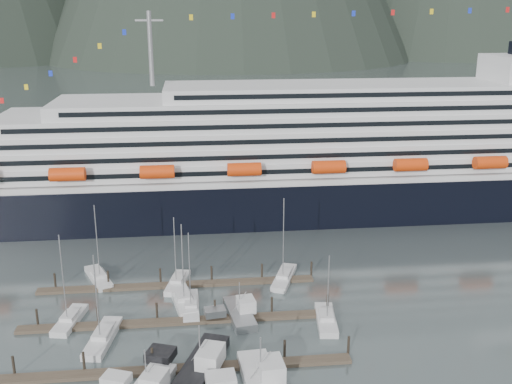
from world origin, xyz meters
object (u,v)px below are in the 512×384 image
at_px(sailboat_f, 178,283).
at_px(trawler_c, 199,365).
at_px(cruise_ship, 327,161).
at_px(sailboat_a, 70,320).
at_px(sailboat_e, 99,278).
at_px(sailboat_d, 191,307).
at_px(sailboat_c, 183,301).
at_px(sailboat_b, 103,338).
at_px(sailboat_h, 326,320).
at_px(trawler_e, 239,313).
at_px(trawler_d, 259,381).
at_px(sailboat_g, 284,278).

relative_size(sailboat_f, trawler_c, 0.88).
distance_m(cruise_ship, trawler_c, 73.52).
relative_size(sailboat_a, sailboat_e, 1.03).
distance_m(sailboat_d, sailboat_e, 20.67).
bearing_deg(sailboat_e, sailboat_f, -127.21).
distance_m(sailboat_d, trawler_c, 17.76).
bearing_deg(sailboat_c, sailboat_b, 121.68).
relative_size(sailboat_h, trawler_c, 0.80).
bearing_deg(sailboat_b, sailboat_a, 53.66).
xyz_separation_m(sailboat_f, trawler_c, (3.22, -26.66, 0.52)).
bearing_deg(sailboat_c, sailboat_h, -123.13).
distance_m(sailboat_a, trawler_c, 24.77).
xyz_separation_m(sailboat_a, sailboat_h, (39.38, -4.28, -0.02)).
bearing_deg(sailboat_d, sailboat_b, 122.73).
relative_size(sailboat_a, trawler_e, 1.44).
distance_m(sailboat_d, trawler_e, 8.40).
bearing_deg(sailboat_c, sailboat_e, 44.13).
xyz_separation_m(sailboat_c, trawler_d, (9.84, -24.49, 0.54)).
distance_m(sailboat_h, trawler_d, 19.75).
distance_m(sailboat_a, sailboat_g, 37.12).
bearing_deg(sailboat_c, sailboat_f, -2.89).
relative_size(cruise_ship, sailboat_e, 14.07).
distance_m(sailboat_d, sailboat_f, 9.21).
bearing_deg(sailboat_h, sailboat_d, 78.79).
xyz_separation_m(sailboat_c, sailboat_d, (1.28, -2.15, -0.03)).
distance_m(cruise_ship, sailboat_d, 58.98).
relative_size(sailboat_c, trawler_d, 1.08).
bearing_deg(sailboat_c, cruise_ship, -47.82).
bearing_deg(sailboat_g, sailboat_e, 104.03).
bearing_deg(trawler_c, sailboat_a, 72.70).
xyz_separation_m(sailboat_e, sailboat_f, (14.10, -3.73, -0.01)).
height_order(sailboat_c, sailboat_e, sailboat_e).
height_order(sailboat_g, trawler_d, sailboat_g).
bearing_deg(sailboat_h, sailboat_e, 69.29).
distance_m(sailboat_e, sailboat_g, 33.21).
relative_size(sailboat_c, sailboat_g, 0.91).
bearing_deg(cruise_ship, sailboat_g, -112.68).
bearing_deg(trawler_e, sailboat_g, -43.59).
height_order(sailboat_e, trawler_c, sailboat_e).
relative_size(cruise_ship, sailboat_g, 12.97).
bearing_deg(sailboat_c, sailboat_d, -160.30).
distance_m(sailboat_e, sailboat_h, 41.93).
xyz_separation_m(cruise_ship, sailboat_b, (-45.66, -56.12, -11.60)).
distance_m(sailboat_g, trawler_e, 15.72).
bearing_deg(trawler_e, cruise_ship, -34.11).
bearing_deg(trawler_e, sailboat_f, 29.64).
distance_m(sailboat_h, trawler_e, 13.64).
bearing_deg(trawler_e, sailboat_a, 79.49).
bearing_deg(trawler_c, trawler_e, -4.56).
xyz_separation_m(trawler_d, trawler_e, (-1.06, 18.59, -0.12)).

